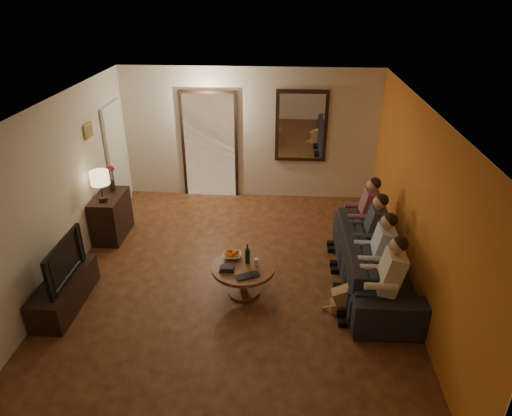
# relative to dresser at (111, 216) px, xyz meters

# --- Properties ---
(floor) EXTENTS (5.00, 6.00, 0.01)m
(floor) POSITION_rel_dresser_xyz_m (2.25, -1.15, -0.38)
(floor) COLOR #3B2510
(floor) RESTS_ON ground
(ceiling) EXTENTS (5.00, 6.00, 0.01)m
(ceiling) POSITION_rel_dresser_xyz_m (2.25, -1.15, 2.22)
(ceiling) COLOR white
(ceiling) RESTS_ON back_wall
(back_wall) EXTENTS (5.00, 0.02, 2.60)m
(back_wall) POSITION_rel_dresser_xyz_m (2.25, 1.85, 0.92)
(back_wall) COLOR beige
(back_wall) RESTS_ON floor
(front_wall) EXTENTS (5.00, 0.02, 2.60)m
(front_wall) POSITION_rel_dresser_xyz_m (2.25, -4.15, 0.92)
(front_wall) COLOR beige
(front_wall) RESTS_ON floor
(left_wall) EXTENTS (0.02, 6.00, 2.60)m
(left_wall) POSITION_rel_dresser_xyz_m (-0.25, -1.15, 0.92)
(left_wall) COLOR beige
(left_wall) RESTS_ON floor
(right_wall) EXTENTS (0.02, 6.00, 2.60)m
(right_wall) POSITION_rel_dresser_xyz_m (4.75, -1.15, 0.92)
(right_wall) COLOR beige
(right_wall) RESTS_ON floor
(orange_accent) EXTENTS (0.01, 6.00, 2.60)m
(orange_accent) POSITION_rel_dresser_xyz_m (4.74, -1.15, 0.92)
(orange_accent) COLOR #C47F21
(orange_accent) RESTS_ON right_wall
(kitchen_doorway) EXTENTS (1.00, 0.06, 2.10)m
(kitchen_doorway) POSITION_rel_dresser_xyz_m (1.45, 1.83, 0.67)
(kitchen_doorway) COLOR #FFE0A5
(kitchen_doorway) RESTS_ON floor
(door_trim) EXTENTS (1.12, 0.04, 2.22)m
(door_trim) POSITION_rel_dresser_xyz_m (1.45, 1.82, 0.67)
(door_trim) COLOR black
(door_trim) RESTS_ON floor
(fridge_glimpse) EXTENTS (0.45, 0.03, 1.70)m
(fridge_glimpse) POSITION_rel_dresser_xyz_m (1.70, 1.83, 0.52)
(fridge_glimpse) COLOR silver
(fridge_glimpse) RESTS_ON floor
(mirror_frame) EXTENTS (1.00, 0.05, 1.40)m
(mirror_frame) POSITION_rel_dresser_xyz_m (3.25, 1.81, 1.12)
(mirror_frame) COLOR black
(mirror_frame) RESTS_ON back_wall
(mirror_glass) EXTENTS (0.86, 0.02, 1.26)m
(mirror_glass) POSITION_rel_dresser_xyz_m (3.25, 1.78, 1.12)
(mirror_glass) COLOR white
(mirror_glass) RESTS_ON back_wall
(white_door) EXTENTS (0.06, 0.85, 2.04)m
(white_door) POSITION_rel_dresser_xyz_m (-0.21, 1.15, 0.64)
(white_door) COLOR white
(white_door) RESTS_ON floor
(framed_art) EXTENTS (0.03, 0.28, 0.24)m
(framed_art) POSITION_rel_dresser_xyz_m (-0.22, 0.15, 1.47)
(framed_art) COLOR #B28C33
(framed_art) RESTS_ON left_wall
(art_canvas) EXTENTS (0.01, 0.22, 0.18)m
(art_canvas) POSITION_rel_dresser_xyz_m (-0.21, 0.15, 1.47)
(art_canvas) COLOR brown
(art_canvas) RESTS_ON left_wall
(dresser) EXTENTS (0.45, 0.87, 0.77)m
(dresser) POSITION_rel_dresser_xyz_m (0.00, 0.00, 0.00)
(dresser) COLOR black
(dresser) RESTS_ON floor
(table_lamp) EXTENTS (0.30, 0.30, 0.54)m
(table_lamp) POSITION_rel_dresser_xyz_m (0.00, -0.22, 0.65)
(table_lamp) COLOR beige
(table_lamp) RESTS_ON dresser
(flower_vase) EXTENTS (0.14, 0.14, 0.44)m
(flower_vase) POSITION_rel_dresser_xyz_m (0.00, 0.22, 0.60)
(flower_vase) COLOR red
(flower_vase) RESTS_ON dresser
(tv_stand) EXTENTS (0.45, 1.28, 0.43)m
(tv_stand) POSITION_rel_dresser_xyz_m (0.00, -1.90, -0.17)
(tv_stand) COLOR black
(tv_stand) RESTS_ON floor
(tv) EXTENTS (1.01, 0.13, 0.58)m
(tv) POSITION_rel_dresser_xyz_m (0.00, -1.90, 0.33)
(tv) COLOR black
(tv) RESTS_ON tv_stand
(sofa) EXTENTS (2.58, 1.03, 0.75)m
(sofa) POSITION_rel_dresser_xyz_m (4.33, -1.10, -0.01)
(sofa) COLOR black
(sofa) RESTS_ON floor
(person_a) EXTENTS (0.60, 0.40, 1.20)m
(person_a) POSITION_rel_dresser_xyz_m (4.23, -2.00, 0.22)
(person_a) COLOR tan
(person_a) RESTS_ON sofa
(person_b) EXTENTS (0.60, 0.40, 1.20)m
(person_b) POSITION_rel_dresser_xyz_m (4.23, -1.40, 0.22)
(person_b) COLOR tan
(person_b) RESTS_ON sofa
(person_c) EXTENTS (0.60, 0.40, 1.20)m
(person_c) POSITION_rel_dresser_xyz_m (4.23, -0.80, 0.22)
(person_c) COLOR tan
(person_c) RESTS_ON sofa
(person_d) EXTENTS (0.60, 0.40, 1.20)m
(person_d) POSITION_rel_dresser_xyz_m (4.23, -0.20, 0.22)
(person_d) COLOR tan
(person_d) RESTS_ON sofa
(dog) EXTENTS (0.56, 0.24, 0.56)m
(dog) POSITION_rel_dresser_xyz_m (3.87, -1.79, -0.10)
(dog) COLOR #A07549
(dog) RESTS_ON floor
(coffee_table) EXTENTS (0.98, 0.98, 0.45)m
(coffee_table) POSITION_rel_dresser_xyz_m (2.42, -1.48, -0.16)
(coffee_table) COLOR brown
(coffee_table) RESTS_ON floor
(bowl) EXTENTS (0.26, 0.26, 0.06)m
(bowl) POSITION_rel_dresser_xyz_m (2.24, -1.26, 0.10)
(bowl) COLOR white
(bowl) RESTS_ON coffee_table
(oranges) EXTENTS (0.20, 0.20, 0.08)m
(oranges) POSITION_rel_dresser_xyz_m (2.24, -1.26, 0.17)
(oranges) COLOR orange
(oranges) RESTS_ON bowl
(wine_bottle) EXTENTS (0.07, 0.07, 0.31)m
(wine_bottle) POSITION_rel_dresser_xyz_m (2.47, -1.38, 0.22)
(wine_bottle) COLOR black
(wine_bottle) RESTS_ON coffee_table
(wine_glass) EXTENTS (0.06, 0.06, 0.10)m
(wine_glass) POSITION_rel_dresser_xyz_m (2.60, -1.43, 0.12)
(wine_glass) COLOR silver
(wine_glass) RESTS_ON coffee_table
(book_stack) EXTENTS (0.20, 0.15, 0.07)m
(book_stack) POSITION_rel_dresser_xyz_m (2.20, -1.58, 0.10)
(book_stack) COLOR black
(book_stack) RESTS_ON coffee_table
(laptop) EXTENTS (0.39, 0.33, 0.03)m
(laptop) POSITION_rel_dresser_xyz_m (2.52, -1.76, 0.08)
(laptop) COLOR black
(laptop) RESTS_ON coffee_table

